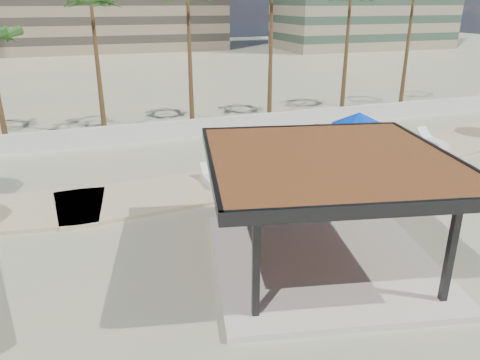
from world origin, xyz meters
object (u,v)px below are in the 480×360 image
object	(u,v)px
lounger_b	(212,179)
lounger_d	(431,141)
pavilion_central	(327,201)
lounger_c	(317,163)
umbrella_c	(316,132)

from	to	relation	value
lounger_b	lounger_d	bearing A→B (deg)	-83.47
pavilion_central	lounger_c	size ratio (longest dim) A/B	4.14
pavilion_central	umbrella_c	bearing A→B (deg)	77.05
lounger_c	lounger_d	world-z (taller)	lounger_d
lounger_b	lounger_d	distance (m)	14.66
pavilion_central	lounger_c	xyz separation A→B (m)	(4.38, 8.54, -1.96)
lounger_b	pavilion_central	bearing A→B (deg)	-169.09
umbrella_c	lounger_b	bearing A→B (deg)	164.23
lounger_c	lounger_d	distance (m)	8.68
umbrella_c	lounger_b	world-z (taller)	umbrella_c
pavilion_central	lounger_d	distance (m)	16.40
pavilion_central	lounger_c	distance (m)	9.80
umbrella_c	pavilion_central	bearing A→B (deg)	-115.38
lounger_c	lounger_d	size ratio (longest dim) A/B	0.96
pavilion_central	lounger_d	bearing A→B (deg)	49.68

